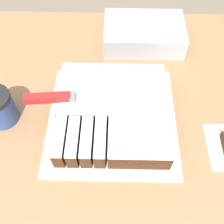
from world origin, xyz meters
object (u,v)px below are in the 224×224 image
Objects in this scene: knife at (63,97)px; storage_box at (144,34)px; cake at (113,111)px; cake_board at (112,119)px.

storage_box is at bearing 47.33° from knife.
knife reaches higher than cake.
cake reaches higher than cake_board.
knife reaches higher than cake_board.
cake_board is 1.20× the size of cake.
storage_box is at bearing 73.09° from cake.
cake_board is 0.04m from cake.
storage_box is (0.24, 0.32, -0.04)m from knife.
cake_board is 1.04× the size of knife.
knife reaches higher than storage_box.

